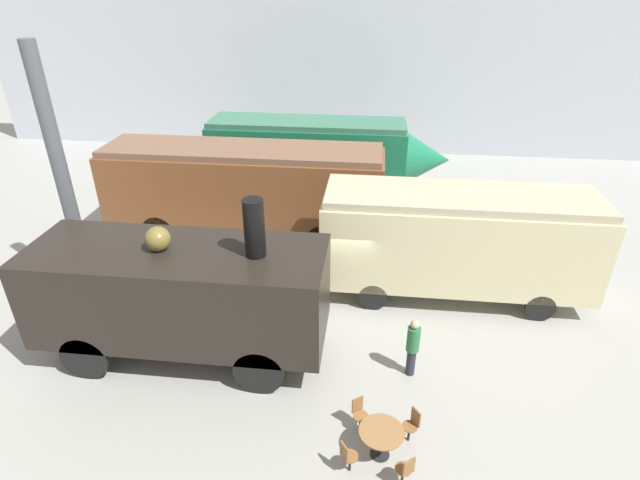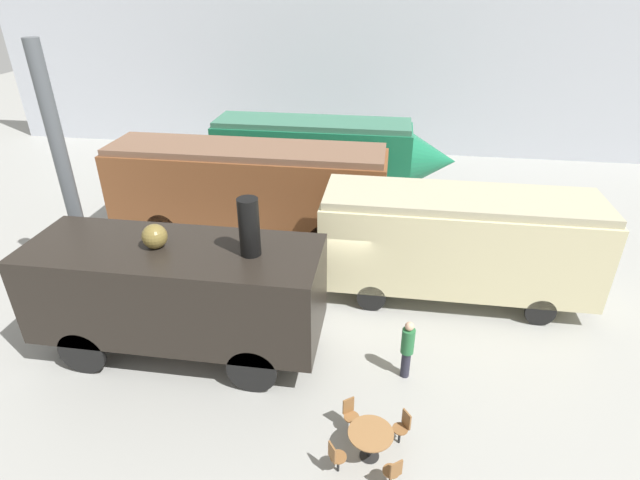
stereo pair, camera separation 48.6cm
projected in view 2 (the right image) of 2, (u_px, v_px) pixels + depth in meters
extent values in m
plane|color=gray|center=(331.00, 298.00, 16.52)|extent=(80.00, 80.00, 0.00)
cube|color=#B2B7C1|center=(367.00, 74.00, 28.04)|extent=(44.00, 0.15, 9.00)
cube|color=#196B47|center=(313.00, 155.00, 23.31)|extent=(9.04, 2.50, 2.76)
cone|color=#196B47|center=(433.00, 160.00, 22.59)|extent=(2.00, 2.37, 2.37)
cube|color=#366B54|center=(313.00, 123.00, 22.60)|extent=(8.86, 2.30, 0.24)
cylinder|color=black|center=(368.00, 198.00, 22.64)|extent=(0.95, 0.12, 0.95)
cylinder|color=black|center=(371.00, 179.00, 24.71)|extent=(0.95, 0.12, 0.95)
cylinder|color=black|center=(252.00, 191.00, 23.34)|extent=(0.95, 0.12, 0.95)
cylinder|color=black|center=(264.00, 173.00, 25.42)|extent=(0.95, 0.12, 0.95)
cube|color=brown|center=(248.00, 185.00, 19.61)|extent=(10.79, 2.71, 2.66)
cube|color=brown|center=(245.00, 149.00, 18.92)|extent=(10.58, 2.49, 0.24)
cylinder|color=black|center=(324.00, 240.00, 18.78)|extent=(1.24, 0.12, 1.24)
cylinder|color=black|center=(333.00, 211.00, 21.03)|extent=(1.24, 0.12, 1.24)
cylinder|color=black|center=(162.00, 229.00, 19.62)|extent=(1.24, 0.12, 1.24)
cylinder|color=black|center=(187.00, 202.00, 21.87)|extent=(1.24, 0.12, 1.24)
cube|color=beige|center=(457.00, 242.00, 15.77)|extent=(8.51, 2.65, 2.76)
cube|color=tan|center=(463.00, 199.00, 15.06)|extent=(8.34, 2.44, 0.24)
cylinder|color=black|center=(540.00, 312.00, 15.05)|extent=(0.91, 0.12, 0.91)
cylinder|color=black|center=(523.00, 269.00, 17.26)|extent=(0.91, 0.12, 0.91)
cylinder|color=black|center=(371.00, 298.00, 15.71)|extent=(0.91, 0.12, 0.91)
cylinder|color=black|center=(375.00, 258.00, 17.92)|extent=(0.91, 0.12, 0.91)
cube|color=black|center=(177.00, 288.00, 13.30)|extent=(7.70, 2.72, 2.46)
cylinder|color=black|center=(249.00, 227.00, 12.09)|extent=(0.52, 0.52, 1.49)
sphere|color=brown|center=(155.00, 236.00, 12.63)|extent=(0.64, 0.64, 0.64)
cylinder|color=black|center=(252.00, 371.00, 12.54)|extent=(1.30, 0.12, 1.30)
cylinder|color=black|center=(275.00, 310.00, 14.81)|extent=(1.30, 0.12, 1.30)
cylinder|color=black|center=(82.00, 353.00, 13.14)|extent=(1.30, 0.12, 1.30)
cylinder|color=black|center=(129.00, 297.00, 15.41)|extent=(1.30, 0.12, 1.30)
cylinder|color=black|center=(369.00, 456.00, 11.11)|extent=(0.44, 0.44, 0.02)
cylinder|color=black|center=(370.00, 445.00, 10.94)|extent=(0.08, 0.08, 0.69)
cylinder|color=olive|center=(371.00, 433.00, 10.77)|extent=(1.00, 1.00, 0.03)
cylinder|color=black|center=(338.00, 464.00, 10.69)|extent=(0.06, 0.06, 0.42)
cylinder|color=brown|center=(338.00, 457.00, 10.58)|extent=(0.36, 0.36, 0.03)
cube|color=brown|center=(332.00, 452.00, 10.41)|extent=(0.20, 0.26, 0.42)
cylinder|color=black|center=(390.00, 478.00, 10.39)|extent=(0.06, 0.06, 0.42)
cylinder|color=brown|center=(391.00, 471.00, 10.28)|extent=(0.36, 0.36, 0.03)
cube|color=brown|center=(396.00, 470.00, 10.05)|extent=(0.26, 0.20, 0.42)
cylinder|color=black|center=(399.00, 436.00, 11.34)|extent=(0.06, 0.06, 0.42)
cylinder|color=brown|center=(400.00, 429.00, 11.23)|extent=(0.36, 0.36, 0.03)
cube|color=brown|center=(407.00, 419.00, 11.19)|extent=(0.20, 0.26, 0.42)
cylinder|color=black|center=(351.00, 424.00, 11.64)|extent=(0.06, 0.06, 0.42)
cylinder|color=brown|center=(351.00, 417.00, 11.53)|extent=(0.36, 0.36, 0.03)
cube|color=brown|center=(348.00, 405.00, 11.54)|extent=(0.26, 0.20, 0.42)
cylinder|color=#262633|center=(406.00, 364.00, 13.15)|extent=(0.24, 0.24, 0.80)
cylinder|color=#266638|center=(408.00, 341.00, 12.79)|extent=(0.34, 0.34, 0.71)
sphere|color=tan|center=(409.00, 326.00, 12.57)|extent=(0.23, 0.23, 0.23)
cylinder|color=#4C5156|center=(66.00, 179.00, 15.04)|extent=(0.44, 0.44, 8.00)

